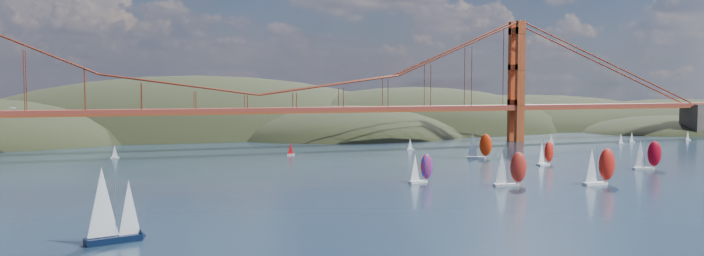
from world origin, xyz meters
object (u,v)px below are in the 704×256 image
racer_1 (599,166)px  racer_rwb (421,168)px  sloop_navy (110,206)px  racer_5 (479,145)px  racer_3 (545,153)px  racer_4 (647,154)px  racer_0 (510,168)px

racer_1 → racer_rwb: size_ratio=1.25×
sloop_navy → racer_5: sloop_navy is taller
racer_1 → racer_5: bearing=86.5°
racer_rwb → racer_3: bearing=10.0°
racer_4 → racer_1: bearing=-134.5°
sloop_navy → racer_4: (155.93, 48.79, -1.51)m
racer_5 → racer_rwb: 64.93m
sloop_navy → racer_0: bearing=2.7°
racer_0 → racer_1: bearing=-4.8°
racer_5 → racer_rwb: bearing=-102.7°
racer_3 → racer_4: bearing=-61.8°
racer_4 → racer_5: 55.54m
racer_5 → racer_3: bearing=-35.7°
racer_3 → racer_5: (-10.56, 24.23, 0.59)m
sloop_navy → racer_3: size_ratio=1.62×
sloop_navy → racer_rwb: size_ratio=1.64×
racer_0 → racer_4: 61.20m
racer_0 → racer_3: bearing=53.8°
racer_5 → sloop_navy: bearing=-112.0°
racer_0 → racer_5: (25.84, 60.68, -0.04)m
sloop_navy → racer_0: sloop_navy is taller
racer_1 → racer_4: (35.75, 21.77, -0.37)m
racer_1 → racer_3: 44.09m
racer_1 → racer_rwb: bearing=154.2°
racer_0 → racer_3: 51.52m
racer_0 → racer_5: 65.96m
racer_3 → racer_4: (22.63, -20.31, 0.62)m
sloop_navy → racer_0: size_ratio=1.41×
sloop_navy → racer_1: size_ratio=1.31×
racer_4 → racer_rwb: size_ratio=1.16×
racer_4 → racer_5: bearing=140.9°
racer_0 → racer_5: size_ratio=1.01×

